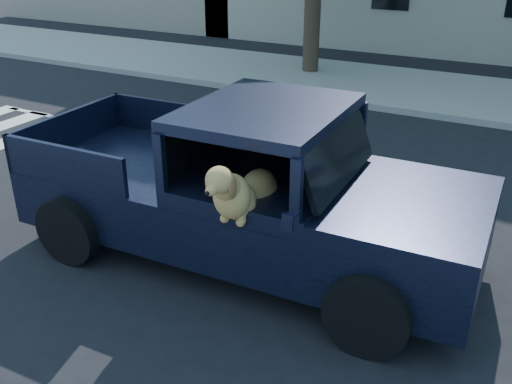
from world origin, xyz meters
TOP-DOWN VIEW (x-y plane):
  - ground at (0.00, 0.00)m, footprint 120.00×120.00m
  - far_sidewalk at (0.00, 9.20)m, footprint 60.00×4.00m
  - pickup_truck at (-0.96, 0.35)m, footprint 5.64×2.91m

SIDE VIEW (x-z plane):
  - ground at x=0.00m, z-range 0.00..0.00m
  - far_sidewalk at x=0.00m, z-range 0.00..0.15m
  - pickup_truck at x=-0.96m, z-range -0.32..1.67m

